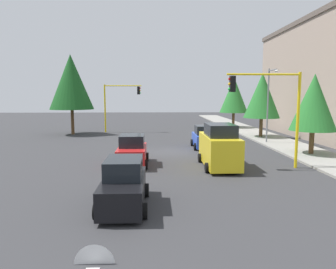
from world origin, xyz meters
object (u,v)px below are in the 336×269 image
traffic_signal_near_left (271,101)px  tree_roadside_near (314,102)px  tree_opposite_side (71,82)px  car_black (124,185)px  tree_roadside_far (234,95)px  tree_roadside_mid (262,96)px  car_blue (204,138)px  car_red (132,151)px  delivery_van_yellow (219,147)px  street_lamp_curbside (270,97)px  traffic_signal_far_right (119,99)px

traffic_signal_near_left → tree_roadside_near: size_ratio=0.97×
tree_opposite_side → car_black: bearing=18.8°
tree_roadside_far → tree_roadside_mid: bearing=2.9°
traffic_signal_near_left → car_blue: 8.88m
car_red → car_blue: 8.63m
car_blue → tree_opposite_side: bearing=-126.6°
tree_roadside_mid → car_blue: bearing=-48.7°
tree_opposite_side → delivery_van_yellow: (17.61, 13.71, -4.78)m
traffic_signal_near_left → tree_roadside_far: bearing=171.1°
tree_roadside_far → delivery_van_yellow: size_ratio=1.46×
street_lamp_curbside → tree_roadside_far: bearing=178.8°
tree_roadside_far → car_red: 26.15m
car_red → tree_opposite_side: bearing=-154.1°
car_red → car_black: (7.81, 0.22, 0.00)m
tree_roadside_mid → tree_opposite_side: 21.43m
traffic_signal_near_left → tree_roadside_near: 6.22m
traffic_signal_near_left → tree_roadside_far: size_ratio=0.85×
tree_roadside_near → tree_roadside_far: bearing=-177.1°
traffic_signal_near_left → car_blue: (-7.72, -2.88, -3.30)m
traffic_signal_far_right → car_blue: size_ratio=1.56×
tree_opposite_side → car_red: 19.33m
tree_roadside_far → car_black: 33.08m
tree_roadside_far → street_lamp_curbside: bearing=-1.2°
traffic_signal_near_left → traffic_signal_far_right: 23.05m
tree_roadside_near → car_black: tree_roadside_near is taller
traffic_signal_far_right → tree_roadside_far: (-4.00, 15.23, 0.44)m
traffic_signal_far_right → tree_roadside_near: size_ratio=0.95×
tree_roadside_mid → delivery_van_yellow: tree_roadside_mid is taller
traffic_signal_far_right → car_black: size_ratio=1.41×
tree_opposite_side → car_blue: tree_opposite_side is taller
street_lamp_curbside → car_blue: bearing=-73.4°
delivery_van_yellow → car_black: size_ratio=1.15×
traffic_signal_far_right → tree_roadside_near: 22.79m
car_black → traffic_signal_near_left: bearing=128.1°
traffic_signal_near_left → delivery_van_yellow: size_ratio=1.24×
traffic_signal_far_right → tree_roadside_mid: 16.84m
tree_opposite_side → street_lamp_curbside: bearing=67.4°
tree_roadside_far → tree_roadside_mid: 10.01m
street_lamp_curbside → tree_roadside_near: size_ratio=1.14×
tree_roadside_mid → car_red: size_ratio=1.77×
tree_roadside_mid → tree_roadside_near: size_ratio=1.12×
tree_roadside_mid → car_red: 18.46m
tree_roadside_far → car_black: size_ratio=1.68×
tree_opposite_side → delivery_van_yellow: size_ratio=1.92×
delivery_van_yellow → car_blue: (-7.33, 0.15, -0.39)m
traffic_signal_near_left → delivery_van_yellow: 4.22m
tree_roadside_near → tree_roadside_mid: bearing=-177.1°
street_lamp_curbside → car_black: street_lamp_curbside is taller
traffic_signal_far_right → street_lamp_curbside: 18.19m
traffic_signal_far_right → tree_roadside_near: bearing=45.4°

